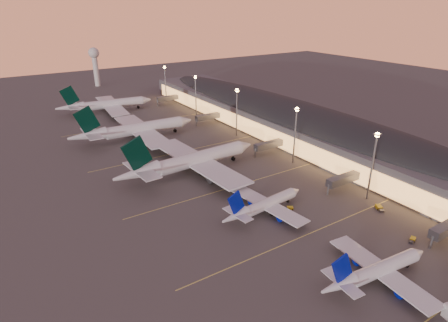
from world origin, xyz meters
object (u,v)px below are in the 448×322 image
(airliner_wide_far, at_px, (106,105))
(baggage_tug_c, at_px, (289,208))
(airliner_wide_near, at_px, (190,161))
(baggage_tug_d, at_px, (379,208))
(airliner_narrow_south, at_px, (376,271))
(radar_tower, at_px, (95,60))
(airliner_narrow_north, at_px, (264,205))
(baggage_tug_b, at_px, (412,240))
(airliner_wide_mid, at_px, (135,130))

(airliner_wide_far, height_order, baggage_tug_c, airliner_wide_far)
(airliner_wide_near, height_order, baggage_tug_d, airliner_wide_near)
(airliner_narrow_south, distance_m, radar_tower, 290.80)
(airliner_narrow_north, relative_size, airliner_wide_near, 0.54)
(airliner_narrow_north, distance_m, baggage_tug_c, 10.20)
(baggage_tug_b, distance_m, baggage_tug_c, 39.53)
(airliner_wide_far, distance_m, radar_tower, 92.29)
(airliner_narrow_north, xyz_separation_m, airliner_wide_mid, (-9.59, 96.90, 2.16))
(radar_tower, bearing_deg, baggage_tug_b, -86.98)
(airliner_wide_far, relative_size, radar_tower, 1.89)
(airliner_wide_mid, distance_m, airliner_wide_far, 62.10)
(airliner_wide_mid, xyz_separation_m, baggage_tug_b, (37.59, -134.26, -5.03))
(airliner_narrow_south, bearing_deg, radar_tower, 93.71)
(airliner_wide_near, bearing_deg, baggage_tug_d, -60.65)
(airliner_narrow_north, distance_m, radar_tower, 248.64)
(airliner_narrow_south, relative_size, airliner_wide_mid, 0.54)
(airliner_narrow_north, distance_m, baggage_tug_d, 41.23)
(airliner_wide_mid, distance_m, baggage_tug_d, 125.53)
(airliner_narrow_south, relative_size, airliner_narrow_north, 1.00)
(airliner_wide_far, height_order, baggage_tug_d, airliner_wide_far)
(airliner_narrow_south, bearing_deg, airliner_wide_near, 101.16)
(airliner_narrow_south, relative_size, radar_tower, 1.11)
(baggage_tug_c, distance_m, baggage_tug_d, 31.77)
(airliner_wide_near, height_order, radar_tower, radar_tower)
(airliner_narrow_north, xyz_separation_m, baggage_tug_d, (35.96, -19.98, -2.75))
(airliner_wide_near, bearing_deg, radar_tower, 81.25)
(airliner_narrow_south, height_order, airliner_wide_near, airliner_wide_near)
(airliner_wide_far, bearing_deg, airliner_narrow_south, -81.86)
(airliner_narrow_north, distance_m, baggage_tug_b, 46.78)
(airliner_wide_near, xyz_separation_m, baggage_tug_b, (33.18, -80.67, -5.05))
(airliner_narrow_north, bearing_deg, radar_tower, 80.95)
(radar_tower, relative_size, baggage_tug_d, 7.26)
(baggage_tug_b, xyz_separation_m, baggage_tug_c, (-18.53, 34.92, -0.01))
(baggage_tug_b, bearing_deg, airliner_wide_far, 80.60)
(airliner_wide_mid, bearing_deg, airliner_narrow_north, -82.72)
(baggage_tug_d, bearing_deg, airliner_narrow_north, 90.69)
(baggage_tug_b, bearing_deg, airliner_narrow_north, 107.58)
(airliner_wide_near, relative_size, baggage_tug_c, 19.51)
(airliner_narrow_north, bearing_deg, airliner_narrow_south, -91.90)
(airliner_narrow_north, height_order, airliner_wide_mid, airliner_wide_mid)
(airliner_narrow_north, relative_size, baggage_tug_d, 8.05)
(radar_tower, distance_m, baggage_tug_b, 286.17)
(airliner_narrow_south, relative_size, baggage_tug_c, 10.54)
(airliner_wide_near, bearing_deg, airliner_wide_far, 86.81)
(airliner_wide_mid, relative_size, baggage_tug_b, 18.54)
(airliner_wide_far, relative_size, baggage_tug_c, 17.97)
(baggage_tug_c, height_order, baggage_tug_d, baggage_tug_d)
(baggage_tug_c, bearing_deg, airliner_wide_mid, 132.25)
(airliner_narrow_north, height_order, airliner_wide_far, airliner_wide_far)
(airliner_narrow_north, relative_size, baggage_tug_c, 10.52)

